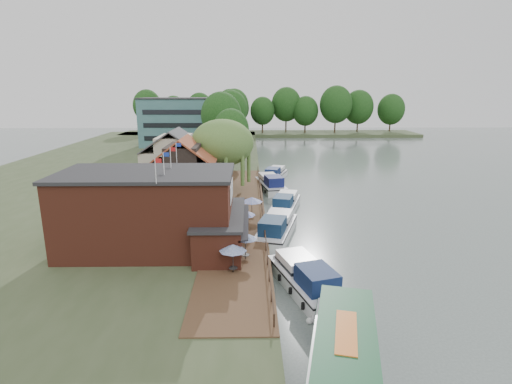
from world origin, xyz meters
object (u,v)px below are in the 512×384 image
object	(u,v)px
cottage_c	(208,149)
willow	(223,157)
pub	(170,210)
umbrella_0	(233,258)
umbrella_2	(236,237)
cruiser_3	(271,182)
cottage_b	(175,158)
cruiser_0	(305,274)
cruiser_4	(275,173)
cruiser_1	(276,225)
umbrella_1	(245,246)
umbrella_4	(236,212)
umbrella_5	(252,207)
swan	(309,320)
tour_boat	(345,364)
umbrella_3	(244,221)
hotel_block	(191,122)
cruiser_2	(285,201)
cottage_a	(185,171)

from	to	relation	value
cottage_c	willow	distance (m)	14.46
pub	umbrella_0	xyz separation A→B (m)	(5.89, -5.35, -2.36)
umbrella_2	cruiser_3	world-z (taller)	umbrella_2
pub	cottage_b	world-z (taller)	cottage_b
cruiser_0	cruiser_4	world-z (taller)	cruiser_0
cruiser_1	cruiser_4	world-z (taller)	cruiser_1
pub	umbrella_1	xyz separation A→B (m)	(6.85, -2.78, -2.36)
cottage_b	umbrella_4	xyz separation A→B (m)	(9.75, -18.11, -2.96)
umbrella_1	umbrella_2	bearing A→B (deg)	111.20
umbrella_1	umbrella_5	bearing A→B (deg)	86.99
cruiser_0	swan	bearing A→B (deg)	-111.03
umbrella_0	tour_boat	distance (m)	13.22
umbrella_3	swan	bearing A→B (deg)	-72.86
hotel_block	tour_boat	size ratio (longest dim) A/B	1.85
umbrella_2	umbrella_3	xyz separation A→B (m)	(0.65, 4.45, 0.00)
cottage_c	cruiser_2	size ratio (longest dim) A/B	0.86
umbrella_5	pub	bearing A→B (deg)	-130.20
tour_boat	umbrella_1	bearing A→B (deg)	123.95
cruiser_4	tour_boat	size ratio (longest dim) A/B	0.70
cottage_c	cruiser_0	distance (m)	42.00
umbrella_2	umbrella_4	xyz separation A→B (m)	(-0.23, 7.45, 0.00)
hotel_block	umbrella_5	world-z (taller)	hotel_block
cottage_a	swan	xyz separation A→B (m)	(12.21, -25.94, -5.03)
pub	swan	distance (m)	16.28
umbrella_2	cruiser_4	xyz separation A→B (m)	(5.69, 34.17, -1.12)
cruiser_2	hotel_block	bearing A→B (deg)	123.87
cruiser_1	tour_boat	size ratio (longest dim) A/B	0.77
cruiser_4	umbrella_3	bearing A→B (deg)	-82.68
cottage_b	swan	xyz separation A→B (m)	(15.21, -35.94, -5.03)
cottage_b	tour_boat	bearing A→B (deg)	-68.98
hotel_block	cruiser_3	distance (m)	49.01
umbrella_5	cruiser_4	size ratio (longest dim) A/B	0.25
umbrella_4	cruiser_0	distance (m)	14.34
umbrella_3	tour_boat	bearing A→B (deg)	-75.27
umbrella_5	tour_boat	distance (m)	26.23
umbrella_0	umbrella_4	size ratio (longest dim) A/B	0.99
umbrella_5	cruiser_1	bearing A→B (deg)	-52.63
cruiser_1	cruiser_2	size ratio (longest dim) A/B	1.08
pub	umbrella_3	world-z (taller)	pub
pub	cottage_a	world-z (taller)	cottage_a
umbrella_5	swan	bearing A→B (deg)	-79.24
umbrella_1	cruiser_2	xyz separation A→B (m)	(5.01, 17.83, -1.09)
cottage_b	umbrella_3	world-z (taller)	cottage_b
pub	hotel_block	world-z (taller)	hotel_block
hotel_block	cottage_a	size ratio (longest dim) A/B	2.95
umbrella_5	cruiser_2	world-z (taller)	umbrella_5
umbrella_2	tour_boat	xyz separation A→B (m)	(6.14, -16.42, -0.79)
hotel_block	willow	bearing A→B (deg)	-77.29
cottage_a	cruiser_0	xyz separation A→B (m)	(12.55, -21.19, -3.96)
cruiser_2	cottage_b	bearing A→B (deg)	162.23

